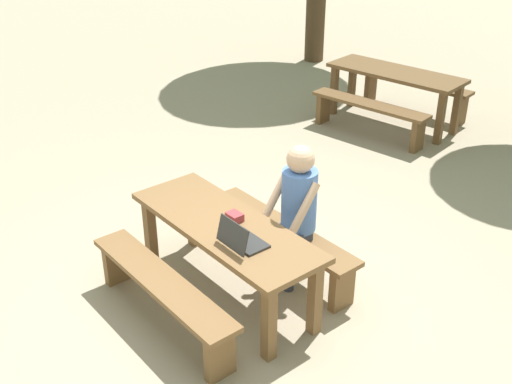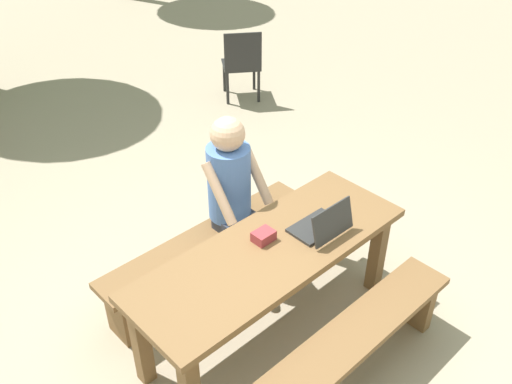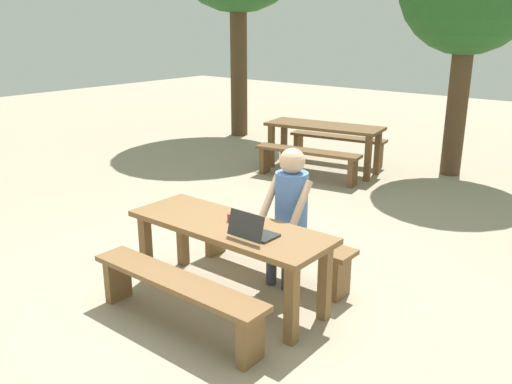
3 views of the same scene
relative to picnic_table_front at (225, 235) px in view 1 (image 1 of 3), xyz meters
The scene contains 10 objects.
ground_plane 0.61m from the picnic_table_front, ahead, with size 30.00×30.00×0.00m, color tan.
picnic_table_front is the anchor object (origin of this frame).
bench_near 0.70m from the picnic_table_front, 90.00° to the right, with size 1.75×0.30×0.45m.
bench_far 0.70m from the picnic_table_front, 90.00° to the left, with size 1.75×0.30×0.45m.
laptop 0.41m from the picnic_table_front, 16.85° to the right, with size 0.35×0.28×0.23m.
small_pouch 0.18m from the picnic_table_front, 77.18° to the left, with size 0.13×0.10×0.07m.
person_seated 0.67m from the picnic_table_front, 70.58° to the left, with size 0.42×0.41×1.31m.
picnic_table_mid 4.62m from the picnic_table_front, 111.74° to the left, with size 2.00×0.95×0.78m.
bench_mid_south 4.02m from the picnic_table_front, 113.78° to the left, with size 1.75×0.56×0.48m.
bench_mid_north 5.24m from the picnic_table_front, 110.17° to the left, with size 1.75×0.56×0.48m.
Camera 1 is at (3.61, -2.64, 3.39)m, focal length 43.86 mm.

